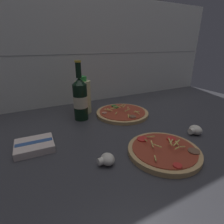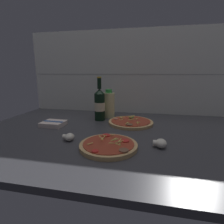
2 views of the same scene
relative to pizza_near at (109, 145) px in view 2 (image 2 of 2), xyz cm
name	(u,v)px [view 2 (image 2 of 2)]	position (x,y,z in cm)	size (l,w,h in cm)	color
counter_slab	(133,136)	(7.86, 17.79, -2.22)	(160.00, 90.00, 2.50)	#38383D
tile_backsplash	(140,74)	(7.86, 63.29, 26.53)	(160.00, 1.13, 60.00)	silver
pizza_near	(109,145)	(0.00, 0.00, 0.00)	(22.66, 22.66, 4.22)	tan
pizza_far	(131,122)	(5.16, 34.56, -0.07)	(25.34, 25.34, 4.75)	tan
beer_bottle	(100,104)	(-14.33, 38.77, 8.94)	(6.37, 6.37, 26.36)	black
oil_bottle	(109,105)	(-10.37, 46.57, 7.43)	(7.58, 7.58, 18.26)	beige
mushroom_left	(160,143)	(19.80, 4.31, 0.78)	(5.25, 5.00, 3.50)	white
mushroom_right	(69,137)	(-18.32, 3.63, 0.66)	(4.89, 4.66, 3.26)	white
dish_towel	(54,124)	(-36.06, 21.87, 0.25)	(12.49, 10.85, 2.56)	beige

